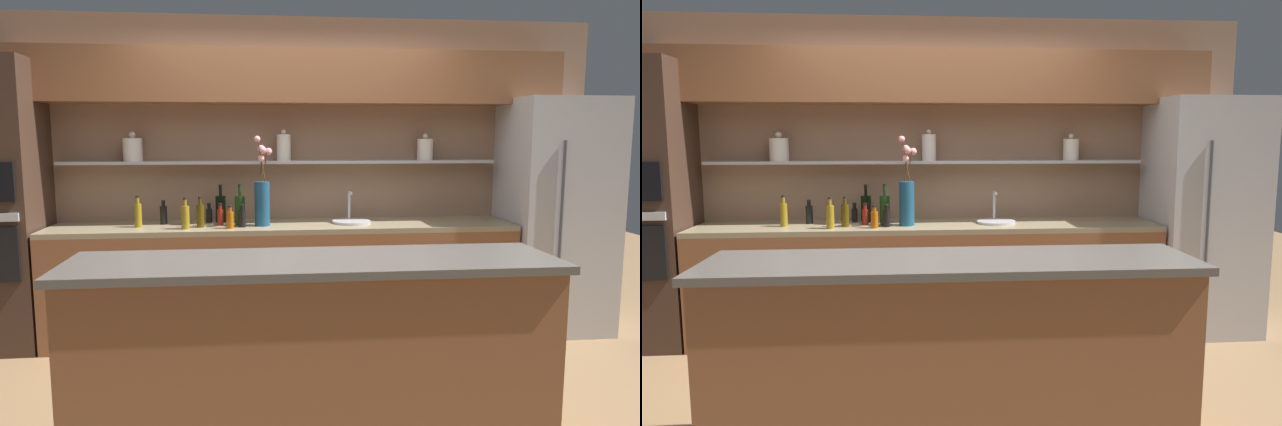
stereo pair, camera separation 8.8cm
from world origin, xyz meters
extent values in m
plane|color=olive|center=(0.00, 0.00, 0.00)|extent=(12.00, 12.00, 0.00)
cube|color=#937056|center=(0.00, 1.60, 1.30)|extent=(5.20, 0.10, 2.60)
cube|color=#B7B7BC|center=(-0.07, 1.46, 1.41)|extent=(3.58, 0.18, 0.02)
cylinder|color=silver|center=(-1.27, 1.45, 1.51)|extent=(0.15, 0.15, 0.19)
sphere|color=silver|center=(-1.27, 1.45, 1.63)|extent=(0.05, 0.05, 0.05)
cylinder|color=silver|center=(-0.06, 1.45, 1.53)|extent=(0.12, 0.12, 0.22)
sphere|color=silver|center=(-0.06, 1.45, 1.66)|extent=(0.04, 0.04, 0.04)
cylinder|color=silver|center=(1.14, 1.45, 1.51)|extent=(0.13, 0.13, 0.18)
sphere|color=silver|center=(1.14, 1.45, 1.62)|extent=(0.05, 0.05, 0.05)
cube|color=brown|center=(0.00, 1.38, 2.09)|extent=(4.42, 0.34, 0.42)
cube|color=brown|center=(-0.07, 1.24, 0.44)|extent=(3.68, 0.62, 0.88)
cube|color=gray|center=(-0.07, 1.24, 0.90)|extent=(3.68, 0.62, 0.04)
cube|color=brown|center=(0.00, -0.56, 0.49)|extent=(2.35, 0.55, 0.98)
cube|color=#56514C|center=(0.00, -0.56, 1.00)|extent=(2.41, 0.61, 0.04)
cube|color=#B7B7BC|center=(2.20, 1.20, 0.96)|extent=(0.81, 0.70, 1.93)
cylinder|color=#4C4C51|center=(2.05, 0.83, 1.06)|extent=(0.02, 0.02, 1.06)
cube|color=#3D281E|center=(-2.26, 1.24, 1.10)|extent=(0.67, 0.62, 2.19)
cylinder|color=navy|center=(-0.24, 1.18, 1.09)|extent=(0.12, 0.12, 0.35)
cylinder|color=#4C3319|center=(-0.24, 1.20, 1.40)|extent=(0.03, 0.01, 0.25)
sphere|color=pink|center=(-0.24, 1.24, 1.52)|extent=(0.06, 0.06, 0.06)
cylinder|color=#4C3319|center=(-0.24, 1.17, 1.36)|extent=(0.02, 0.01, 0.18)
sphere|color=pink|center=(-0.25, 1.13, 1.45)|extent=(0.05, 0.05, 0.05)
cylinder|color=#4C3319|center=(-0.22, 1.20, 1.38)|extent=(0.05, 0.05, 0.23)
sphere|color=pink|center=(-0.19, 1.22, 1.50)|extent=(0.06, 0.06, 0.06)
cylinder|color=#4C3319|center=(-0.25, 1.17, 1.43)|extent=(0.06, 0.07, 0.32)
sphere|color=pink|center=(-0.28, 1.15, 1.60)|extent=(0.05, 0.05, 0.05)
cylinder|color=#4C3319|center=(-0.24, 1.15, 1.39)|extent=(0.04, 0.01, 0.24)
sphere|color=pink|center=(-0.23, 1.11, 1.51)|extent=(0.05, 0.05, 0.05)
cylinder|color=#B7B7BC|center=(0.48, 1.24, 0.93)|extent=(0.31, 0.31, 0.02)
cylinder|color=#B7B7BC|center=(0.48, 1.36, 1.05)|extent=(0.02, 0.02, 0.22)
cylinder|color=#B7B7BC|center=(0.48, 1.30, 1.16)|extent=(0.02, 0.12, 0.02)
cylinder|color=black|center=(-0.68, 1.40, 0.98)|extent=(0.05, 0.05, 0.11)
cylinder|color=black|center=(-0.68, 1.40, 1.05)|extent=(0.03, 0.03, 0.04)
cylinder|color=black|center=(-0.68, 1.40, 1.07)|extent=(0.03, 0.03, 0.01)
cylinder|color=black|center=(-0.85, 1.28, 0.98)|extent=(0.05, 0.05, 0.12)
cylinder|color=black|center=(-0.85, 1.28, 1.06)|extent=(0.03, 0.03, 0.04)
cylinder|color=black|center=(-0.85, 1.28, 1.08)|extent=(0.03, 0.03, 0.01)
cylinder|color=maroon|center=(-0.57, 1.23, 0.98)|extent=(0.05, 0.05, 0.13)
cylinder|color=maroon|center=(-0.57, 1.23, 1.06)|extent=(0.03, 0.03, 0.04)
cylinder|color=black|center=(-0.57, 1.23, 1.09)|extent=(0.03, 0.03, 0.01)
cylinder|color=olive|center=(-1.20, 1.21, 1.01)|extent=(0.06, 0.06, 0.18)
cylinder|color=olive|center=(-1.20, 1.21, 1.13)|extent=(0.03, 0.03, 0.05)
cylinder|color=black|center=(-1.20, 1.21, 1.16)|extent=(0.03, 0.03, 0.01)
cylinder|color=#193814|center=(-0.42, 1.22, 1.04)|extent=(0.08, 0.08, 0.23)
cylinder|color=#193814|center=(-0.42, 1.22, 1.19)|extent=(0.02, 0.02, 0.08)
cylinder|color=black|center=(-0.42, 1.22, 1.24)|extent=(0.03, 0.03, 0.01)
cylinder|color=#9E4C0A|center=(-0.49, 1.07, 0.98)|extent=(0.06, 0.06, 0.13)
cylinder|color=#9E4C0A|center=(-0.49, 1.07, 1.07)|extent=(0.03, 0.03, 0.04)
cylinder|color=black|center=(-0.49, 1.07, 1.09)|extent=(0.03, 0.03, 0.01)
cylinder|color=black|center=(-1.03, 1.33, 0.99)|extent=(0.06, 0.06, 0.15)
cylinder|color=black|center=(-1.03, 1.33, 1.08)|extent=(0.03, 0.03, 0.04)
cylinder|color=black|center=(-1.03, 1.33, 1.11)|extent=(0.03, 0.03, 0.01)
cylinder|color=black|center=(-0.40, 1.12, 0.98)|extent=(0.06, 0.06, 0.13)
cylinder|color=black|center=(-0.40, 1.12, 1.06)|extent=(0.03, 0.03, 0.04)
cylinder|color=black|center=(-0.40, 1.12, 1.09)|extent=(0.03, 0.03, 0.01)
cylinder|color=black|center=(-0.58, 1.41, 1.03)|extent=(0.08, 0.08, 0.21)
cylinder|color=black|center=(-0.58, 1.41, 1.17)|extent=(0.02, 0.02, 0.08)
cylinder|color=black|center=(-0.58, 1.41, 1.22)|extent=(0.03, 0.03, 0.01)
cylinder|color=olive|center=(-0.83, 1.07, 1.01)|extent=(0.06, 0.06, 0.18)
cylinder|color=olive|center=(-0.83, 1.07, 1.12)|extent=(0.03, 0.03, 0.05)
cylinder|color=black|center=(-0.83, 1.07, 1.15)|extent=(0.03, 0.03, 0.01)
cylinder|color=#47380A|center=(-0.72, 1.15, 1.01)|extent=(0.06, 0.06, 0.17)
cylinder|color=#47380A|center=(-0.72, 1.15, 1.12)|extent=(0.03, 0.03, 0.05)
cylinder|color=black|center=(-0.72, 1.15, 1.15)|extent=(0.03, 0.03, 0.01)
camera|label=1|loc=(-0.27, -3.29, 1.61)|focal=32.00mm
camera|label=2|loc=(-0.18, -3.30, 1.61)|focal=32.00mm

